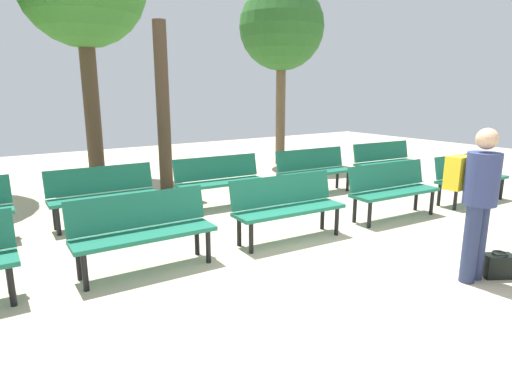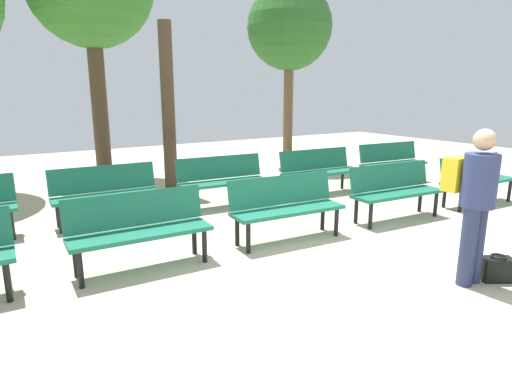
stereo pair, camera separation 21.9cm
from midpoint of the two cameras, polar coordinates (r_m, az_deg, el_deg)
The scene contains 13 objects.
ground_plane at distance 4.96m, azimuth 13.48°, elevation -11.15°, with size 24.92×24.92×0.00m, color #BCAD8E.
bench_r0_c1 at distance 5.14m, azimuth -15.82°, elevation -4.39°, with size 1.62×0.53×0.87m.
bench_r0_c2 at distance 5.96m, azimuth 3.02°, elevation -1.47°, with size 1.63×0.59×0.87m.
bench_r0_c3 at distance 7.27m, azimuth 16.59°, elevation 0.70°, with size 1.63×0.59×0.87m.
bench_r0_c4 at distance 8.81m, azimuth 25.53°, elevation 2.09°, with size 1.62×0.56×0.87m.
bench_r1_c1 at distance 7.07m, azimuth -20.25°, elevation 0.09°, with size 1.62×0.54×0.87m.
bench_r1_c2 at distance 7.70m, azimuth -5.61°, elevation 1.89°, with size 1.63×0.59×0.87m.
bench_r1_c3 at distance 8.70m, azimuth 6.86°, elevation 3.19°, with size 1.63×0.58×0.87m.
bench_r1_c4 at distance 10.12m, azimuth 15.95°, elevation 4.19°, with size 1.63×0.61×0.87m.
tree_0 at distance 12.14m, azimuth 2.82°, elevation 20.71°, with size 2.22×2.22×4.73m.
tree_1 at distance 8.85m, azimuth -12.79°, elevation 10.60°, with size 0.26×0.26×3.30m.
visitor_with_backpack at distance 5.07m, azimuth 25.88°, elevation -0.41°, with size 0.36×0.53×1.65m.
handbag at distance 5.49m, azimuth 28.16°, elevation -8.44°, with size 0.37×0.32×0.29m.
Camera 1 is at (-3.49, -2.93, 2.03)m, focal length 30.50 mm.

